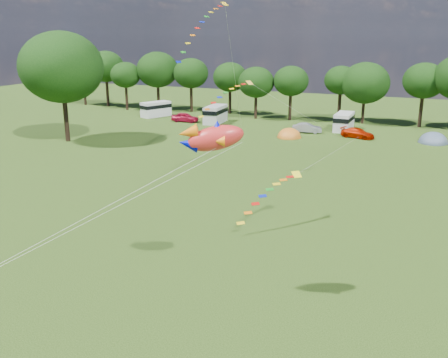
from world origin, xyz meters
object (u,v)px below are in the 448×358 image
at_px(campervan_a, 156,109).
at_px(big_tree, 62,67).
at_px(campervan_b, 215,114).
at_px(campervan_c, 344,121).
at_px(car_a, 185,117).
at_px(fish_kite, 210,138).
at_px(tent_greyblue, 433,143).
at_px(car_c, 358,133).
at_px(car_b, 307,128).
at_px(tent_orange, 289,137).

bearing_deg(campervan_a, big_tree, -158.26).
height_order(campervan_b, campervan_c, campervan_b).
xyz_separation_m(car_a, campervan_c, (23.31, 2.64, 0.60)).
bearing_deg(campervan_c, fish_kite, -177.28).
relative_size(car_a, tent_greyblue, 1.08).
relative_size(car_c, tent_greyblue, 1.07).
xyz_separation_m(car_b, campervan_c, (4.20, 3.67, 0.65)).
xyz_separation_m(big_tree, campervan_a, (0.30, 20.66, -7.74)).
bearing_deg(tent_orange, tent_greyblue, 12.97).
height_order(campervan_b, tent_orange, campervan_b).
height_order(car_c, tent_orange, car_c).
bearing_deg(campervan_a, car_a, -88.25).
height_order(big_tree, fish_kite, big_tree).
distance_m(big_tree, car_c, 37.63).
bearing_deg(big_tree, campervan_c, 34.56).
bearing_deg(car_c, fish_kite, -165.74).
bearing_deg(tent_orange, campervan_c, 54.02).
bearing_deg(car_a, campervan_a, 65.14).
bearing_deg(tent_greyblue, campervan_b, 175.98).
xyz_separation_m(big_tree, campervan_c, (30.19, 20.80, -7.72)).
height_order(car_a, tent_orange, car_a).
bearing_deg(tent_greyblue, campervan_a, 175.16).
xyz_separation_m(big_tree, campervan_b, (11.43, 19.28, -7.65)).
relative_size(campervan_c, tent_greyblue, 1.27).
relative_size(big_tree, tent_orange, 3.88).
relative_size(car_c, campervan_a, 0.79).
bearing_deg(fish_kite, campervan_b, 90.02).
height_order(campervan_b, fish_kite, fish_kite).
relative_size(big_tree, campervan_b, 2.47).
bearing_deg(big_tree, campervan_b, 59.34).
bearing_deg(campervan_a, campervan_c, -67.15).
bearing_deg(car_b, tent_orange, 149.65).
relative_size(campervan_a, tent_orange, 1.54).
relative_size(car_c, campervan_c, 0.85).
bearing_deg(car_b, campervan_a, 70.31).
relative_size(campervan_c, tent_orange, 1.44).
relative_size(campervan_b, campervan_c, 1.09).
distance_m(campervan_b, tent_greyblue, 30.49).
xyz_separation_m(campervan_b, campervan_c, (18.76, 1.52, -0.07)).
relative_size(campervan_c, fish_kite, 1.49).
distance_m(car_a, fish_kite, 52.89).
bearing_deg(car_b, campervan_b, 69.73).
height_order(car_a, campervan_b, campervan_b).
bearing_deg(fish_kite, tent_greyblue, 53.97).
distance_m(tent_greyblue, fish_kite, 46.29).
bearing_deg(campervan_c, campervan_b, 94.54).
distance_m(campervan_a, tent_orange, 25.52).
xyz_separation_m(car_a, campervan_a, (-6.58, 2.50, 0.58)).
height_order(car_c, campervan_c, campervan_c).
height_order(car_c, fish_kite, fish_kite).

